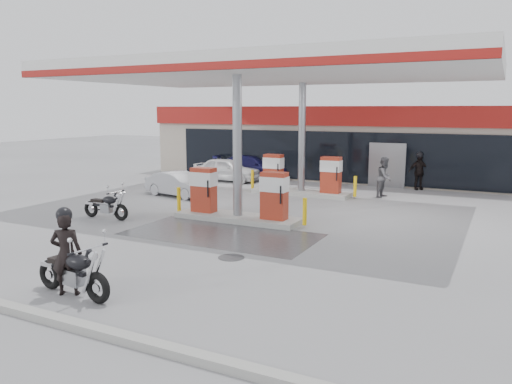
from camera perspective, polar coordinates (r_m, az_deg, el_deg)
ground at (r=15.86m, az=-5.58°, el=-4.64°), size 90.00×90.00×0.00m
wet_patch at (r=15.61m, az=-4.02°, el=-4.84°), size 6.00×3.00×0.00m
drain_cover at (r=13.21m, az=-2.85°, el=-7.48°), size 0.70×0.70×0.01m
kerb at (r=10.88m, az=-26.13°, el=-11.87°), size 28.00×0.25×0.15m
store_building at (r=30.13m, az=10.84°, el=5.79°), size 22.00×8.22×4.00m
canopy at (r=19.84m, az=2.12°, el=13.56°), size 16.00×10.02×5.51m
pump_island_near at (r=17.39m, az=-2.10°, el=-0.95°), size 5.14×1.30×1.78m
pump_island_far at (r=22.77m, az=5.20°, el=1.49°), size 5.14×1.30×1.78m
main_motorcycle at (r=11.10m, az=-20.08°, el=-8.73°), size 2.18×0.83×1.12m
biker_main at (r=11.14m, az=-20.84°, el=-6.64°), size 0.77×0.68×1.76m
parked_motorcycle at (r=18.42m, az=-16.73°, el=-1.60°), size 1.97×0.75×1.01m
sedan_white at (r=26.99m, az=-3.36°, el=2.59°), size 3.76×1.64×1.26m
attendant at (r=22.68m, az=14.49°, el=1.66°), size 0.83×0.98×1.78m
hatchback_silver at (r=22.46m, az=-8.81°, el=0.90°), size 3.50×1.80×1.10m
parked_car_left at (r=28.24m, az=-0.32°, el=2.93°), size 4.53×2.13×1.28m
parked_car_right at (r=27.38m, az=19.63°, el=2.00°), size 4.31×2.65×1.12m
biker_walking at (r=25.23m, az=18.11°, el=2.20°), size 1.08×0.89×1.73m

